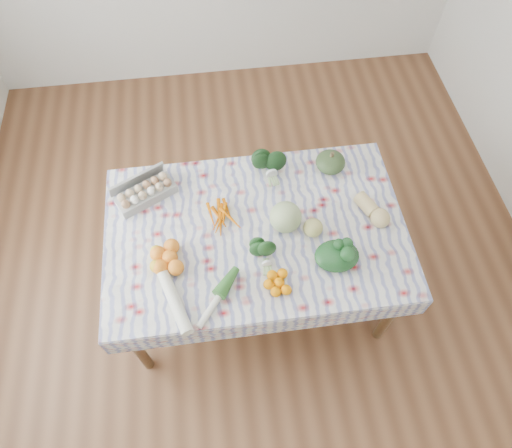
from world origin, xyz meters
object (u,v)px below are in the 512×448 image
object	(u,v)px
egg_carton	(146,194)
kabocha_squash	(330,162)
butternut_squash	(373,210)
dining_table	(256,237)
cabbage	(286,217)
grapefruit	(313,228)

from	to	relation	value
egg_carton	kabocha_squash	distance (m)	1.09
egg_carton	butternut_squash	size ratio (longest dim) A/B	1.48
dining_table	egg_carton	world-z (taller)	egg_carton
egg_carton	cabbage	xyz separation A→B (m)	(0.75, -0.29, 0.04)
dining_table	butternut_squash	world-z (taller)	butternut_squash
cabbage	butternut_squash	xyz separation A→B (m)	(0.49, 0.01, -0.03)
dining_table	grapefruit	bearing A→B (deg)	-11.34
butternut_squash	dining_table	bearing A→B (deg)	156.16
dining_table	butternut_squash	size ratio (longest dim) A/B	6.93
egg_carton	cabbage	distance (m)	0.81
butternut_squash	grapefruit	size ratio (longest dim) A/B	2.17
egg_carton	cabbage	bearing A→B (deg)	-48.05
egg_carton	butternut_squash	world-z (taller)	butternut_squash
butternut_squash	grapefruit	world-z (taller)	same
cabbage	grapefruit	distance (m)	0.16
cabbage	grapefruit	world-z (taller)	cabbage
grapefruit	dining_table	bearing A→B (deg)	168.66
cabbage	grapefruit	size ratio (longest dim) A/B	1.64
kabocha_squash	butternut_squash	xyz separation A→B (m)	(0.16, -0.36, -0.00)
cabbage	grapefruit	bearing A→B (deg)	-24.69
dining_table	butternut_squash	distance (m)	0.67
kabocha_squash	grapefruit	bearing A→B (deg)	-113.92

